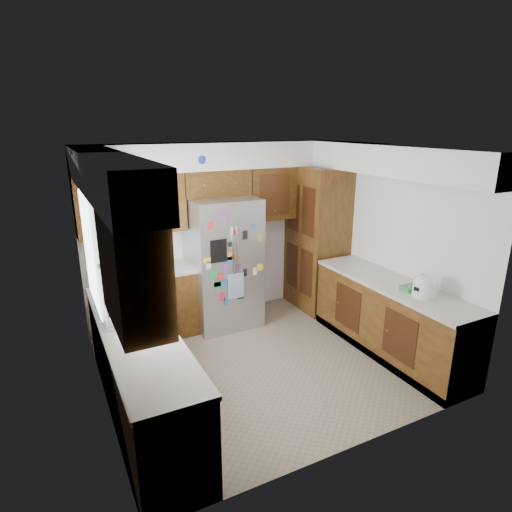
# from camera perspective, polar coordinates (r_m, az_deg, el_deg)

# --- Properties ---
(floor) EXTENTS (3.60, 3.60, 0.00)m
(floor) POSITION_cam_1_polar(r_m,az_deg,el_deg) (5.28, 1.09, -13.94)
(floor) COLOR gray
(floor) RESTS_ON ground
(room_shell) EXTENTS (3.64, 3.24, 2.52)m
(room_shell) POSITION_cam_1_polar(r_m,az_deg,el_deg) (4.88, -1.90, 6.45)
(room_shell) COLOR white
(room_shell) RESTS_ON ground
(left_counter_run) EXTENTS (1.36, 3.20, 0.92)m
(left_counter_run) POSITION_cam_1_polar(r_m,az_deg,el_deg) (4.69, -14.27, -12.80)
(left_counter_run) COLOR #3B250B
(left_counter_run) RESTS_ON ground
(right_counter_run) EXTENTS (0.63, 2.25, 0.92)m
(right_counter_run) POSITION_cam_1_polar(r_m,az_deg,el_deg) (5.56, 17.47, -8.24)
(right_counter_run) COLOR #3B250B
(right_counter_run) RESTS_ON ground
(pantry) EXTENTS (0.60, 0.90, 2.15)m
(pantry) POSITION_cam_1_polar(r_m,az_deg,el_deg) (6.50, 8.11, 2.29)
(pantry) COLOR #3B250B
(pantry) RESTS_ON ground
(fridge) EXTENTS (0.90, 0.79, 1.80)m
(fridge) POSITION_cam_1_polar(r_m,az_deg,el_deg) (5.90, -4.34, -0.92)
(fridge) COLOR #A6A7AC
(fridge) RESTS_ON ground
(bridge_cabinet) EXTENTS (0.96, 0.34, 0.35)m
(bridge_cabinet) POSITION_cam_1_polar(r_m,az_deg,el_deg) (5.87, -5.44, 9.73)
(bridge_cabinet) COLOR #3B250B
(bridge_cabinet) RESTS_ON fridge
(fridge_top_items) EXTENTS (0.71, 0.38, 0.30)m
(fridge_top_items) POSITION_cam_1_polar(r_m,az_deg,el_deg) (5.78, -6.11, 12.66)
(fridge_top_items) COLOR blue
(fridge_top_items) RESTS_ON bridge_cabinet
(sink_assembly) EXTENTS (0.52, 0.72, 0.37)m
(sink_assembly) POSITION_cam_1_polar(r_m,az_deg,el_deg) (4.49, -16.72, -6.48)
(sink_assembly) COLOR white
(sink_assembly) RESTS_ON left_counter_run
(left_counter_clutter) EXTENTS (0.41, 0.79, 0.38)m
(left_counter_clutter) POSITION_cam_1_polar(r_m,az_deg,el_deg) (5.14, -17.79, -2.78)
(left_counter_clutter) COLOR black
(left_counter_clutter) RESTS_ON left_counter_run
(rice_cooker) EXTENTS (0.28, 0.27, 0.24)m
(rice_cooker) POSITION_cam_1_polar(r_m,az_deg,el_deg) (5.04, 21.67, -3.68)
(rice_cooker) COLOR white
(rice_cooker) RESTS_ON right_counter_run
(paper_towel) EXTENTS (0.11, 0.11, 0.24)m
(paper_towel) POSITION_cam_1_polar(r_m,az_deg,el_deg) (5.05, 21.39, -3.63)
(paper_towel) COLOR white
(paper_towel) RESTS_ON right_counter_run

